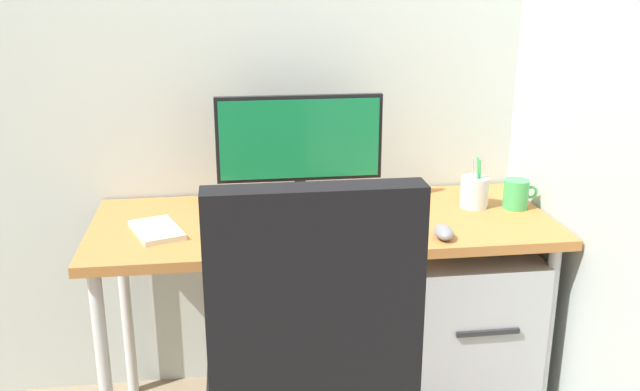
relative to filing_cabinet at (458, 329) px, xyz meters
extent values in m
cube|color=#B7C1BC|center=(-0.48, 0.36, 1.08)|extent=(2.98, 0.04, 2.80)
cube|color=#B7C1BC|center=(0.30, -0.19, 1.08)|extent=(0.04, 2.10, 2.80)
cube|color=#B27038|center=(-0.48, 0.03, 0.41)|extent=(1.49, 0.61, 0.03)
cylinder|color=silver|center=(-1.17, -0.22, 0.03)|extent=(0.04, 0.04, 0.72)
cylinder|color=silver|center=(0.21, -0.22, 0.03)|extent=(0.04, 0.04, 0.72)
cylinder|color=silver|center=(-1.17, 0.27, 0.03)|extent=(0.04, 0.04, 0.72)
cylinder|color=silver|center=(0.21, 0.27, 0.03)|extent=(0.04, 0.04, 0.72)
cube|color=black|center=(-0.62, -0.87, 0.50)|extent=(0.43, 0.07, 0.63)
cube|color=#B2B5BA|center=(0.00, 0.00, 0.00)|extent=(0.41, 0.51, 0.65)
cube|color=#262628|center=(0.00, -0.26, 0.13)|extent=(0.20, 0.01, 0.02)
cube|color=black|center=(-0.54, 0.15, 0.43)|extent=(0.16, 0.13, 0.01)
cube|color=black|center=(-0.54, 0.16, 0.49)|extent=(0.04, 0.02, 0.10)
cube|color=black|center=(-0.54, 0.16, 0.67)|extent=(0.56, 0.02, 0.29)
cube|color=#14723F|center=(-0.54, 0.15, 0.67)|extent=(0.53, 0.01, 0.26)
cube|color=black|center=(-0.54, -0.15, 0.44)|extent=(0.44, 0.14, 0.03)
cube|color=black|center=(-0.54, -0.15, 0.45)|extent=(0.40, 0.11, 0.00)
ellipsoid|color=slate|center=(-0.14, -0.20, 0.45)|extent=(0.06, 0.11, 0.04)
cylinder|color=silver|center=(0.05, 0.08, 0.48)|extent=(0.10, 0.10, 0.10)
cylinder|color=#B2B5BA|center=(0.05, 0.08, 0.54)|extent=(0.02, 0.01, 0.12)
cylinder|color=#B2B5BA|center=(0.06, 0.08, 0.54)|extent=(0.02, 0.01, 0.12)
torus|color=#333338|center=(0.05, 0.08, 0.49)|extent=(0.03, 0.04, 0.01)
cylinder|color=#3FAD59|center=(0.06, 0.06, 0.53)|extent=(0.02, 0.01, 0.14)
cylinder|color=#3FAD59|center=(0.05, 0.06, 0.53)|extent=(0.01, 0.02, 0.15)
cube|color=beige|center=(-1.00, -0.03, 0.43)|extent=(0.19, 0.24, 0.02)
cylinder|color=#3FAD59|center=(0.19, 0.04, 0.48)|extent=(0.08, 0.08, 0.10)
torus|color=#3FAD59|center=(0.24, 0.04, 0.48)|extent=(0.05, 0.01, 0.05)
camera|label=1|loc=(-0.78, -2.12, 1.20)|focal=39.51mm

